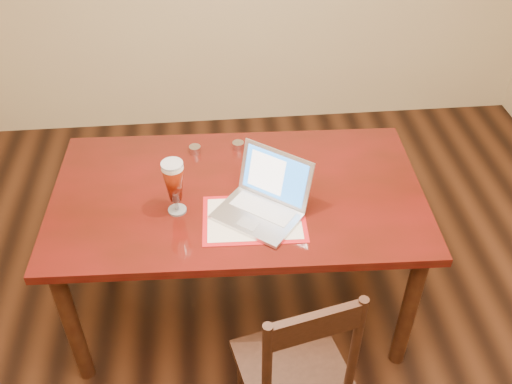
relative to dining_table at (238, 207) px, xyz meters
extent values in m
cube|color=#4E0C0A|center=(0.00, 0.01, 0.07)|extent=(1.81, 1.07, 0.04)
cylinder|color=#381E0E|center=(-0.81, -0.37, -0.34)|extent=(0.08, 0.08, 0.79)
cylinder|color=#381E0E|center=(0.78, -0.43, -0.34)|extent=(0.08, 0.08, 0.79)
cylinder|color=#381E0E|center=(-0.78, 0.45, -0.34)|extent=(0.08, 0.08, 0.79)
cylinder|color=#381E0E|center=(0.82, 0.38, -0.34)|extent=(0.08, 0.08, 0.79)
cube|color=#AA0F14|center=(0.06, -0.20, 0.09)|extent=(0.48, 0.35, 0.00)
cube|color=beige|center=(0.06, -0.20, 0.10)|extent=(0.43, 0.30, 0.00)
cube|color=silver|center=(0.07, -0.19, 0.11)|extent=(0.44, 0.42, 0.02)
cube|color=silver|center=(0.10, -0.15, 0.11)|extent=(0.30, 0.27, 0.00)
cube|color=#B0B0B5|center=(0.03, -0.25, 0.11)|extent=(0.11, 0.11, 0.00)
cube|color=silver|center=(0.17, -0.07, 0.23)|extent=(0.33, 0.28, 0.24)
cube|color=blue|center=(0.17, -0.07, 0.24)|extent=(0.28, 0.24, 0.20)
cube|color=white|center=(0.13, -0.05, 0.24)|extent=(0.17, 0.15, 0.17)
cylinder|color=silver|center=(-0.28, -0.11, 0.10)|extent=(0.08, 0.08, 0.01)
cylinder|color=silver|center=(-0.28, -0.11, 0.13)|extent=(0.01, 0.01, 0.06)
cylinder|color=silver|center=(-0.28, -0.11, 0.35)|extent=(0.10, 0.10, 0.02)
cylinder|color=silver|center=(-0.28, -0.11, 0.36)|extent=(0.10, 0.10, 0.01)
cylinder|color=silver|center=(-0.20, 0.34, 0.11)|extent=(0.06, 0.06, 0.04)
cylinder|color=silver|center=(0.03, 0.36, 0.11)|extent=(0.06, 0.06, 0.04)
cube|color=black|center=(0.17, -0.73, -0.29)|extent=(0.52, 0.50, 0.04)
cylinder|color=black|center=(-0.03, -0.61, -0.52)|extent=(0.04, 0.04, 0.43)
cylinder|color=black|center=(0.31, -0.53, -0.52)|extent=(0.04, 0.04, 0.43)
cylinder|color=black|center=(0.04, -0.93, 0.01)|extent=(0.04, 0.04, 0.56)
cylinder|color=black|center=(0.38, -0.85, 0.01)|extent=(0.04, 0.04, 0.56)
cube|color=black|center=(0.21, -0.89, 0.22)|extent=(0.35, 0.11, 0.12)
camera|label=1|loc=(-0.11, -2.08, 1.84)|focal=40.00mm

